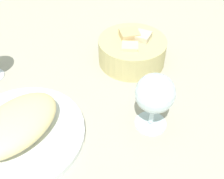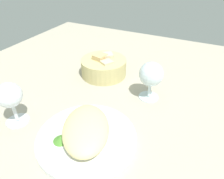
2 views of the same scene
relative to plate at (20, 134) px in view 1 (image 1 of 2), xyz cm
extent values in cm
cube|color=#ABA490|center=(15.06, -1.38, -1.70)|extent=(140.00, 140.00, 2.00)
cylinder|color=white|center=(0.00, 0.00, 0.00)|extent=(25.85, 25.85, 1.40)
ellipsoid|color=beige|center=(0.00, 0.00, 3.23)|extent=(21.77, 19.22, 5.06)
cylinder|color=tan|center=(32.02, 12.03, 2.60)|extent=(17.43, 17.43, 6.60)
cube|color=beige|center=(34.56, 11.51, 5.29)|extent=(5.62, 5.56, 4.19)
cube|color=tan|center=(31.84, 13.46, 5.33)|extent=(5.48, 5.12, 4.68)
cube|color=beige|center=(29.83, 9.47, 4.72)|extent=(5.24, 5.08, 3.99)
cylinder|color=silver|center=(25.19, -8.64, -0.40)|extent=(6.60, 6.60, 0.60)
cylinder|color=silver|center=(25.19, -8.64, 2.14)|extent=(1.00, 1.00, 4.48)
sphere|color=silver|center=(25.19, -8.64, 8.28)|extent=(7.78, 7.78, 7.78)
camera|label=1|loc=(2.39, -37.18, 43.05)|focal=42.71mm
camera|label=2|loc=(-30.38, -22.25, 40.41)|focal=32.93mm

